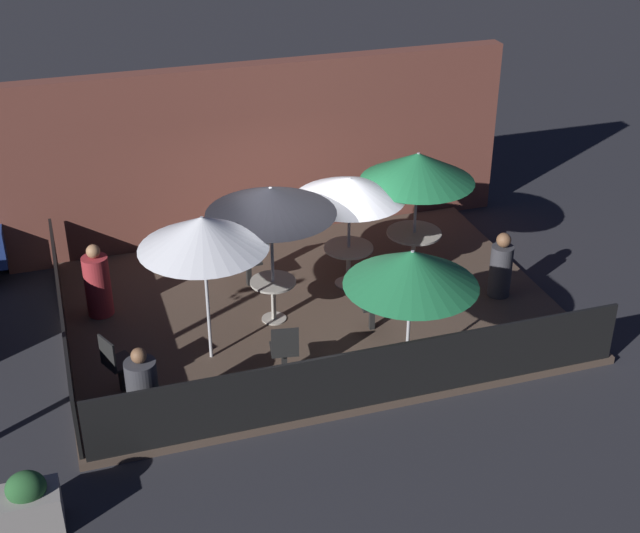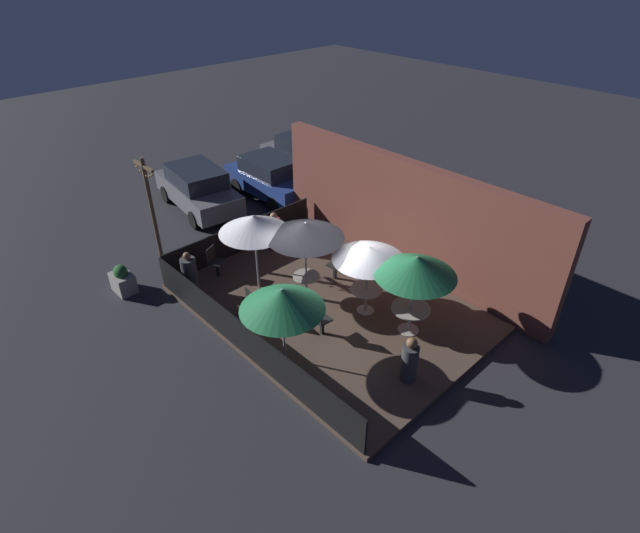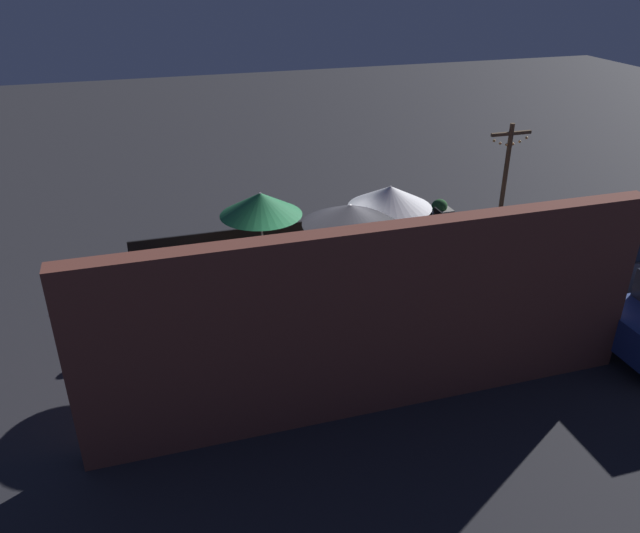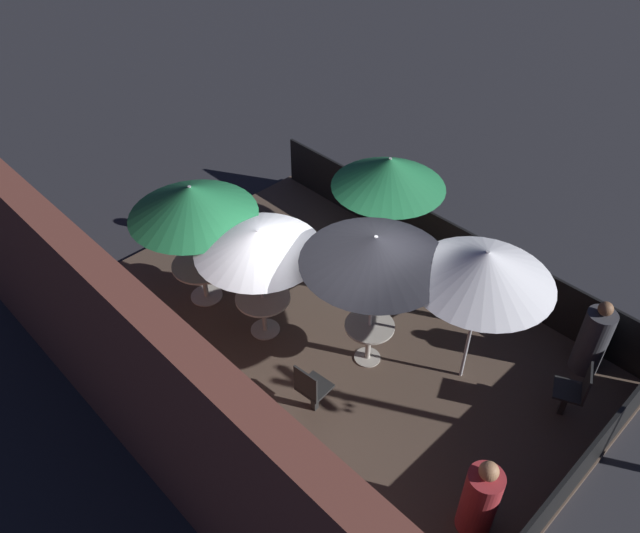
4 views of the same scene
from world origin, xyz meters
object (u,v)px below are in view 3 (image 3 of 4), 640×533
patio_chair_3 (434,245)px  dining_table_0 (289,307)px  patio_umbrella_1 (351,214)px  planter_box (438,215)px  patio_chair_1 (376,312)px  patron_1 (167,299)px  patron_0 (482,286)px  patio_umbrella_0 (287,252)px  patio_umbrella_4 (390,197)px  patio_chair_2 (338,252)px  dining_table_2 (226,322)px  dining_table_1 (349,281)px  patron_2 (408,229)px  patio_umbrella_2 (221,259)px  patio_chair_0 (277,275)px  light_post (505,180)px  patio_umbrella_3 (261,204)px

patio_chair_3 → dining_table_0: bearing=0.2°
patio_umbrella_1 → patio_chair_3: patio_umbrella_1 is taller
planter_box → patio_chair_1: bearing=51.6°
patron_1 → patron_0: bearing=-2.7°
patio_umbrella_0 → planter_box: size_ratio=2.32×
patio_umbrella_4 → patron_1: 5.33m
patio_chair_2 → patron_0: (-2.42, 2.64, 0.07)m
patio_umbrella_4 → planter_box: patio_umbrella_4 is taller
patio_umbrella_0 → planter_box: 7.10m
patio_umbrella_0 → patron_0: 4.42m
dining_table_2 → patron_0: (-5.53, 0.11, -0.02)m
dining_table_1 → planter_box: 5.28m
patron_0 → patio_chair_2: bearing=163.5°
dining_table_0 → patron_2: 4.91m
patio_umbrella_2 → patio_chair_1: 3.32m
patio_umbrella_2 → planter_box: (-6.78, -4.45, -1.69)m
patio_umbrella_1 → patron_1: (3.88, -0.40, -1.61)m
patio_chair_0 → planter_box: (-5.35, -2.69, -0.24)m
patio_chair_0 → patron_1: 2.50m
patio_chair_3 → light_post: light_post is taller
patron_1 → patio_umbrella_3: bearing=44.1°
patio_chair_3 → planter_box: 2.64m
patio_chair_2 → light_post: 4.75m
patron_2 → dining_table_0: bearing=49.9°
patio_umbrella_3 → patio_chair_0: bearing=93.3°
patio_chair_0 → light_post: light_post is taller
patio_umbrella_0 → patron_0: size_ratio=1.58×
patio_chair_3 → light_post: size_ratio=0.28×
patio_umbrella_0 → patio_chair_2: (-1.81, -2.33, -1.33)m
patio_umbrella_0 → patio_chair_1: size_ratio=2.15×
patron_2 → dining_table_1: bearing=55.8°
patio_chair_3 → patron_2: (0.25, -0.98, 0.06)m
patio_umbrella_0 → patio_umbrella_3: 2.77m
patio_umbrella_2 → light_post: bearing=-160.0°
dining_table_2 → patio_chair_1: (-2.97, 0.36, -0.07)m
dining_table_1 → patio_umbrella_2: bearing=18.2°
patio_chair_3 → patio_umbrella_1: bearing=-0.0°
dining_table_2 → patio_chair_3: (-5.49, -2.16, -0.06)m
patio_chair_2 → patio_umbrella_3: bearing=-94.8°
dining_table_2 → patio_chair_2: size_ratio=1.08×
patio_umbrella_4 → dining_table_1: 2.11m
patio_chair_1 → patron_2: size_ratio=0.71×
dining_table_1 → patio_chair_2: patio_chair_2 is taller
dining_table_0 → dining_table_2: size_ratio=0.87×
patio_umbrella_4 → patron_1: (5.08, 0.35, -1.60)m
patio_umbrella_4 → patio_chair_1: 2.82m
patio_umbrella_3 → patio_chair_3: 4.39m
dining_table_0 → patio_chair_0: (-0.13, -1.56, -0.07)m
patio_umbrella_0 → patio_chair_3: bearing=-154.9°
patio_chair_3 → patron_1: patron_1 is taller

